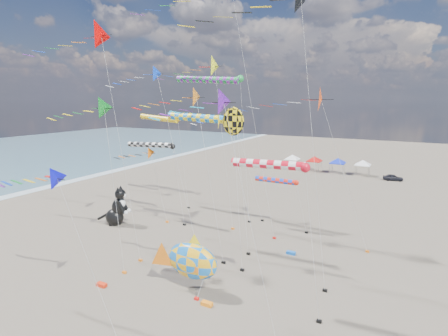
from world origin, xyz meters
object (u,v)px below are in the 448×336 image
cat_inflatable (116,206)px  child_blue (191,264)px  child_green (203,268)px  fish_inflatable (192,261)px  person_adult (208,270)px  parked_car (393,177)px

cat_inflatable → child_blue: bearing=-40.1°
cat_inflatable → child_green: size_ratio=4.93×
fish_inflatable → person_adult: (0.23, 2.29, -1.79)m
child_green → cat_inflatable: bearing=154.8°
child_blue → cat_inflatable: bearing=106.2°
parked_car → child_green: bearing=156.4°
cat_inflatable → parked_car: 52.62m
fish_inflatable → parked_car: 53.51m
cat_inflatable → parked_car: bearing=35.8°
cat_inflatable → child_green: 17.40m
person_adult → parked_car: 51.20m
cat_inflatable → parked_car: size_ratio=1.38×
fish_inflatable → child_green: size_ratio=6.12×
fish_inflatable → parked_car: bearing=76.1°
cat_inflatable → person_adult: (17.24, -6.33, -1.61)m
parked_car → child_blue: bearing=154.9°
person_adult → child_blue: size_ratio=1.82×
person_adult → child_green: size_ratio=1.76×
child_green → parked_car: (13.53, 49.03, 0.11)m
cat_inflatable → fish_inflatable: 19.07m
cat_inflatable → parked_car: (29.84, 43.30, -1.88)m
cat_inflatable → child_blue: cat_inflatable is taller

